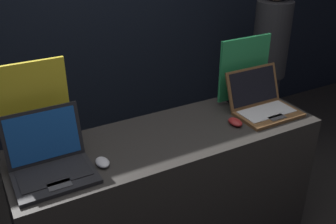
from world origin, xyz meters
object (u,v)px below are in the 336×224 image
Objects in this scene: laptop_front at (50,161)px; mouse_back at (235,122)px; person_bystander at (268,68)px; promo_stand_back at (244,71)px; promo_stand_front at (35,110)px; laptop_back at (262,103)px; mouse_front at (102,162)px.

laptop_front is 3.59× the size of mouse_back.
promo_stand_back is at bearing -143.07° from person_bystander.
promo_stand_front is (0.00, 0.23, 0.17)m from laptop_front.
person_bystander reaches higher than mouse_back.
laptop_back is 0.26m from mouse_back.
mouse_back is at bearing -2.32° from laptop_front.
laptop_back is at bearing -9.15° from promo_stand_front.
person_bystander is (0.99, 0.82, -0.10)m from mouse_back.
person_bystander is at bearing 20.50° from laptop_front.
person_bystander reaches higher than promo_stand_back.
laptop_back is 1.07m from person_bystander.
laptop_front is 0.29m from promo_stand_front.
person_bystander is (2.07, 0.54, -0.32)m from promo_stand_front.
mouse_front is 0.20× the size of promo_stand_front.
promo_stand_back is at bearing 14.36° from mouse_front.
promo_stand_front is 1.15× the size of promo_stand_back.
mouse_front is 0.84m from mouse_back.
laptop_front reaches higher than mouse_front.
laptop_front is 0.97× the size of laptop_back.
mouse_front is 0.94× the size of mouse_back.
mouse_front is at bearing -178.92° from mouse_back.
mouse_back is at bearing 1.08° from mouse_front.
promo_stand_back is at bearing 90.00° from laptop_back.
promo_stand_front is 0.31× the size of person_bystander.
promo_stand_front reaches higher than promo_stand_back.
promo_stand_back is (1.33, 0.22, 0.14)m from laptop_front.
laptop_back is at bearing 12.99° from mouse_back.
promo_stand_back is (0.00, 0.21, 0.15)m from laptop_back.
laptop_back reaches higher than mouse_back.
mouse_front is at bearing -50.55° from promo_stand_front.
promo_stand_back is (1.10, 0.28, 0.19)m from mouse_front.
person_bystander is at bearing 14.72° from promo_stand_front.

